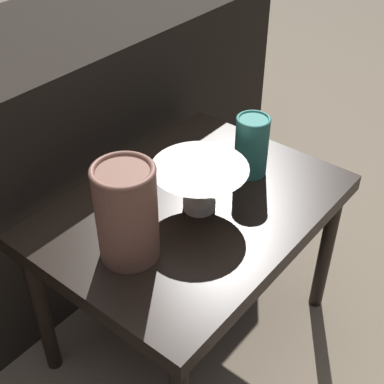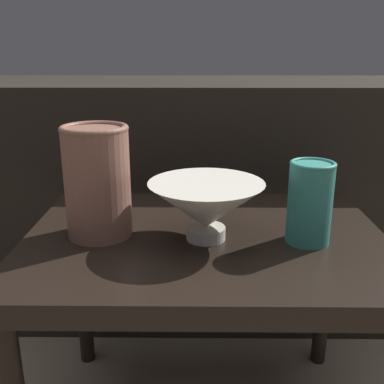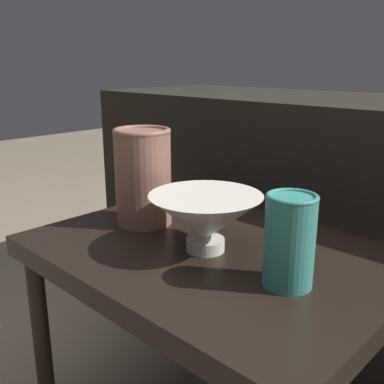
{
  "view_description": "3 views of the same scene",
  "coord_description": "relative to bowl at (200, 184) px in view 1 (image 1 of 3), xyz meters",
  "views": [
    {
      "loc": [
        -0.71,
        -0.57,
        1.18
      ],
      "look_at": [
        -0.03,
        -0.02,
        0.5
      ],
      "focal_mm": 50.0,
      "sensor_mm": 36.0,
      "label": 1
    },
    {
      "loc": [
        -0.02,
        -0.77,
        0.77
      ],
      "look_at": [
        -0.02,
        -0.04,
        0.54
      ],
      "focal_mm": 42.0,
      "sensor_mm": 36.0,
      "label": 2
    },
    {
      "loc": [
        0.51,
        -0.59,
        0.78
      ],
      "look_at": [
        -0.04,
        -0.02,
        0.55
      ],
      "focal_mm": 42.0,
      "sensor_mm": 36.0,
      "label": 3
    }
  ],
  "objects": [
    {
      "name": "ground_plane",
      "position": [
        -0.0,
        0.02,
        -0.51
      ],
      "size": [
        8.0,
        8.0,
        0.0
      ],
      "primitive_type": "plane",
      "color": "#7F705B"
    },
    {
      "name": "vase_colorful_right",
      "position": [
        0.18,
        -0.01,
        0.01
      ],
      "size": [
        0.08,
        0.08,
        0.15
      ],
      "color": "teal",
      "rests_on": "table"
    },
    {
      "name": "couch_backdrop",
      "position": [
        -0.0,
        0.57,
        -0.16
      ],
      "size": [
        1.52,
        0.5,
        0.68
      ],
      "color": "black",
      "rests_on": "ground_plane"
    },
    {
      "name": "vase_textured_left",
      "position": [
        -0.2,
        0.01,
        0.04
      ],
      "size": [
        0.12,
        0.12,
        0.2
      ],
      "color": "brown",
      "rests_on": "table"
    },
    {
      "name": "table",
      "position": [
        -0.0,
        0.02,
        -0.11
      ],
      "size": [
        0.67,
        0.49,
        0.44
      ],
      "color": "black",
      "rests_on": "ground_plane"
    },
    {
      "name": "bowl",
      "position": [
        0.0,
        0.0,
        0.0
      ],
      "size": [
        0.21,
        0.21,
        0.11
      ],
      "color": "silver",
      "rests_on": "table"
    }
  ]
}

